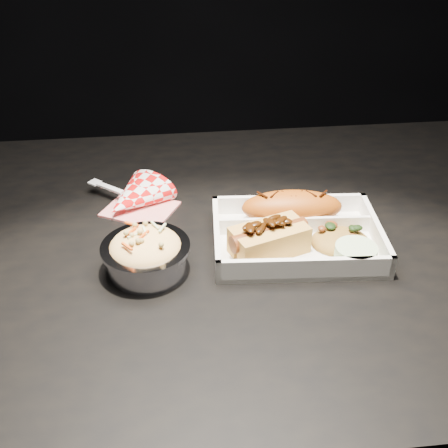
{
  "coord_description": "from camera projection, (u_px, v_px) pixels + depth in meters",
  "views": [
    {
      "loc": [
        -0.07,
        -0.73,
        1.25
      ],
      "look_at": [
        0.01,
        -0.06,
        0.81
      ],
      "focal_mm": 45.0,
      "sensor_mm": 36.0,
      "label": 1
    }
  ],
  "objects": [
    {
      "name": "cupcake_liner",
      "position": [
        355.0,
        255.0,
        0.8
      ],
      "size": [
        0.06,
        0.06,
        0.03
      ],
      "primitive_type": "cylinder",
      "color": "#BBDAA4",
      "rests_on": "food_tray"
    },
    {
      "name": "fried_pastry",
      "position": [
        292.0,
        207.0,
        0.89
      ],
      "size": [
        0.16,
        0.08,
        0.05
      ],
      "primitive_type": "ellipsoid",
      "rotation": [
        0.0,
        0.0,
        -0.07
      ],
      "color": "#A44C10",
      "rests_on": "food_tray"
    },
    {
      "name": "foil_coleslaw_cup",
      "position": [
        146.0,
        252.0,
        0.79
      ],
      "size": [
        0.13,
        0.13,
        0.07
      ],
      "color": "silver",
      "rests_on": "dining_table"
    },
    {
      "name": "food_tray",
      "position": [
        296.0,
        239.0,
        0.85
      ],
      "size": [
        0.26,
        0.2,
        0.04
      ],
      "rotation": [
        0.0,
        0.0,
        -0.07
      ],
      "color": "silver",
      "rests_on": "dining_table"
    },
    {
      "name": "napkin_fork",
      "position": [
        134.0,
        199.0,
        0.94
      ],
      "size": [
        0.16,
        0.15,
        0.1
      ],
      "rotation": [
        0.0,
        0.0,
        -0.7
      ],
      "color": "red",
      "rests_on": "dining_table"
    },
    {
      "name": "fried_rice_mound",
      "position": [
        341.0,
        235.0,
        0.84
      ],
      "size": [
        0.09,
        0.08,
        0.03
      ],
      "primitive_type": "ellipsoid",
      "rotation": [
        0.0,
        0.0,
        -0.07
      ],
      "color": "#A67730",
      "rests_on": "food_tray"
    },
    {
      "name": "dining_table",
      "position": [
        217.0,
        280.0,
        0.93
      ],
      "size": [
        1.2,
        0.8,
        0.75
      ],
      "color": "black",
      "rests_on": "ground"
    },
    {
      "name": "hotdog",
      "position": [
        269.0,
        237.0,
        0.82
      ],
      "size": [
        0.12,
        0.09,
        0.06
      ],
      "rotation": [
        0.0,
        0.0,
        0.34
      ],
      "color": "gold",
      "rests_on": "food_tray"
    }
  ]
}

